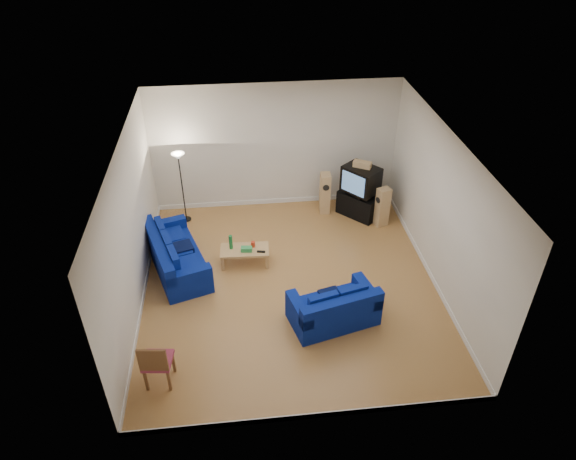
{
  "coord_description": "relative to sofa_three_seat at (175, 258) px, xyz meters",
  "views": [
    {
      "loc": [
        -0.95,
        -8.11,
        7.06
      ],
      "look_at": [
        0.0,
        0.4,
        1.1
      ],
      "focal_mm": 32.0,
      "sensor_mm": 36.0,
      "label": 1
    }
  ],
  "objects": [
    {
      "name": "room",
      "position": [
        2.4,
        -0.77,
        1.23
      ],
      "size": [
        6.01,
        6.51,
        3.21
      ],
      "color": "brown",
      "rests_on": "ground"
    },
    {
      "name": "floor_lamp",
      "position": [
        0.12,
        1.93,
        1.19
      ],
      "size": [
        0.31,
        0.31,
        1.82
      ],
      "color": "black",
      "rests_on": "ground"
    },
    {
      "name": "dining_chair",
      "position": [
        -0.06,
        -3.07,
        0.23
      ],
      "size": [
        0.52,
        0.52,
        0.98
      ],
      "rotation": [
        0.0,
        0.0,
        -0.11
      ],
      "color": "brown",
      "rests_on": "ground"
    },
    {
      "name": "av_receiver",
      "position": [
        4.37,
        1.68,
        0.35
      ],
      "size": [
        0.58,
        0.61,
        0.11
      ],
      "primitive_type": "cube",
      "rotation": [
        0.0,
        0.0,
        -1.03
      ],
      "color": "black",
      "rests_on": "tv_stand"
    },
    {
      "name": "bottle",
      "position": [
        1.21,
        0.1,
        0.24
      ],
      "size": [
        0.08,
        0.08,
        0.33
      ],
      "primitive_type": "cylinder",
      "rotation": [
        0.0,
        0.0,
        -0.06
      ],
      "color": "#197233",
      "rests_on": "coffee_table"
    },
    {
      "name": "speaker_left",
      "position": [
        3.58,
        1.93,
        0.22
      ],
      "size": [
        0.27,
        0.34,
        1.06
      ],
      "rotation": [
        0.0,
        0.0,
        -0.06
      ],
      "color": "tan",
      "rests_on": "ground"
    },
    {
      "name": "television",
      "position": [
        4.39,
        1.65,
        0.72
      ],
      "size": [
        0.99,
        1.01,
        0.63
      ],
      "rotation": [
        0.0,
        0.0,
        -0.87
      ],
      "color": "black",
      "rests_on": "av_receiver"
    },
    {
      "name": "remote",
      "position": [
        1.85,
        -0.1,
        0.08
      ],
      "size": [
        0.18,
        0.09,
        0.02
      ],
      "primitive_type": "cube",
      "rotation": [
        0.0,
        0.0,
        -0.2
      ],
      "color": "black",
      "rests_on": "coffee_table"
    },
    {
      "name": "tv_stand",
      "position": [
        4.4,
        1.69,
        -0.01
      ],
      "size": [
        1.08,
        1.1,
        0.61
      ],
      "primitive_type": "cube",
      "rotation": [
        0.0,
        0.0,
        -0.81
      ],
      "color": "black",
      "rests_on": "ground"
    },
    {
      "name": "centre_speaker",
      "position": [
        4.39,
        1.67,
        1.11
      ],
      "size": [
        0.45,
        0.36,
        0.15
      ],
      "primitive_type": "cube",
      "rotation": [
        0.0,
        0.0,
        -0.52
      ],
      "color": "tan",
      "rests_on": "television"
    },
    {
      "name": "sofa_loveseat",
      "position": [
        3.1,
        -1.95,
        -0.01
      ],
      "size": [
        1.78,
        1.27,
        0.8
      ],
      "rotation": [
        0.0,
        0.0,
        0.25
      ],
      "color": "navy",
      "rests_on": "ground"
    },
    {
      "name": "sofa_three_seat",
      "position": [
        0.0,
        0.0,
        0.0
      ],
      "size": [
        1.56,
        2.35,
        0.84
      ],
      "rotation": [
        0.0,
        0.0,
        -1.25
      ],
      "color": "navy",
      "rests_on": "ground"
    },
    {
      "name": "red_canister",
      "position": [
        1.69,
        0.12,
        0.13
      ],
      "size": [
        0.11,
        0.11,
        0.12
      ],
      "primitive_type": "cylinder",
      "rotation": [
        0.0,
        0.0,
        0.33
      ],
      "color": "red",
      "rests_on": "coffee_table"
    },
    {
      "name": "speaker_right",
      "position": [
        4.85,
        1.19,
        0.19
      ],
      "size": [
        0.36,
        0.32,
        1.0
      ],
      "rotation": [
        0.0,
        0.0,
        -1.22
      ],
      "color": "tan",
      "rests_on": "ground"
    },
    {
      "name": "coffee_table",
      "position": [
        1.5,
        0.04,
        0.02
      ],
      "size": [
        1.07,
        0.57,
        0.38
      ],
      "rotation": [
        0.0,
        0.0,
        -0.04
      ],
      "color": "tan",
      "rests_on": "ground"
    },
    {
      "name": "tissue_box",
      "position": [
        1.54,
        -0.03,
        0.12
      ],
      "size": [
        0.25,
        0.16,
        0.1
      ],
      "primitive_type": "cube",
      "rotation": [
        0.0,
        0.0,
        -0.12
      ],
      "color": "green",
      "rests_on": "coffee_table"
    }
  ]
}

